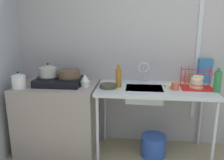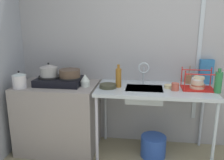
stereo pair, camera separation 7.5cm
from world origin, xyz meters
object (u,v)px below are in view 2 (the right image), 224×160
(frying_pan, at_px, (108,86))
(small_bowl_on_drainboard, at_px, (169,86))
(utensil_jar, at_px, (188,79))
(bucket_on_floor, at_px, (153,146))
(bottle_by_rack, at_px, (218,82))
(cup_by_rack, at_px, (175,87))
(sink_basin, at_px, (144,94))
(cereal_box, at_px, (206,72))
(faucet, at_px, (144,70))
(percolator, at_px, (85,80))
(stove, at_px, (60,81))
(dish_rack, at_px, (198,84))
(pot_on_left_burner, at_px, (49,70))
(pot_beside_stove, at_px, (19,80))
(bottle_by_sink, at_px, (118,77))
(pot_on_right_burner, at_px, (70,73))

(frying_pan, relative_size, small_bowl_on_drainboard, 1.82)
(small_bowl_on_drainboard, xyz_separation_m, utensil_jar, (0.26, 0.25, 0.04))
(bucket_on_floor, bearing_deg, bottle_by_rack, -3.81)
(cup_by_rack, distance_m, bucket_on_floor, 0.82)
(sink_basin, relative_size, small_bowl_on_drainboard, 3.90)
(cereal_box, bearing_deg, faucet, -172.09)
(percolator, xyz_separation_m, small_bowl_on_drainboard, (1.01, 0.08, -0.06))
(cup_by_rack, bearing_deg, frying_pan, -179.82)
(stove, height_order, utensil_jar, utensil_jar)
(stove, xyz_separation_m, dish_rack, (1.68, 0.02, 0.01))
(pot_on_left_burner, distance_m, bottle_by_rack, 2.01)
(pot_on_left_burner, xyz_separation_m, frying_pan, (0.76, -0.07, -0.16))
(small_bowl_on_drainboard, bearing_deg, dish_rack, -0.43)
(faucet, bearing_deg, small_bowl_on_drainboard, -16.59)
(pot_beside_stove, height_order, small_bowl_on_drainboard, pot_beside_stove)
(bottle_by_rack, xyz_separation_m, utensil_jar, (-0.25, 0.37, -0.06))
(pot_beside_stove, bearing_deg, bottle_by_sink, 9.60)
(stove, height_order, bottle_by_rack, bottle_by_rack)
(pot_beside_stove, xyz_separation_m, cereal_box, (2.24, 0.50, 0.06))
(frying_pan, bearing_deg, bottle_by_rack, -1.07)
(pot_on_left_burner, bearing_deg, pot_beside_stove, -142.49)
(pot_on_right_burner, xyz_separation_m, bottle_by_rack, (1.73, -0.09, -0.03))
(bucket_on_floor, bearing_deg, stove, 177.72)
(stove, height_order, small_bowl_on_drainboard, stove)
(stove, bearing_deg, pot_on_left_burner, 180.00)
(pot_on_right_burner, height_order, cup_by_rack, pot_on_right_burner)
(pot_on_left_burner, xyz_separation_m, bucket_on_floor, (1.33, -0.05, -0.93))
(pot_on_left_burner, height_order, dish_rack, pot_on_left_burner)
(dish_rack, distance_m, cereal_box, 0.31)
(pot_beside_stove, bearing_deg, faucet, 12.93)
(pot_on_left_burner, relative_size, sink_basin, 0.51)
(percolator, bearing_deg, stove, 171.88)
(pot_on_right_burner, bearing_deg, pot_on_left_burner, -180.00)
(sink_basin, distance_m, bucket_on_floor, 0.68)
(dish_rack, bearing_deg, cereal_box, 60.29)
(sink_basin, relative_size, cup_by_rack, 5.01)
(stove, xyz_separation_m, sink_basin, (1.06, -0.02, -0.13))
(bottle_by_rack, bearing_deg, cup_by_rack, 176.77)
(bucket_on_floor, bearing_deg, pot_beside_stove, -174.03)
(cereal_box, bearing_deg, bucket_on_floor, -156.23)
(sink_basin, height_order, bottle_by_rack, bottle_by_rack)
(sink_basin, distance_m, bottle_by_rack, 0.84)
(cup_by_rack, xyz_separation_m, utensil_jar, (0.21, 0.34, 0.01))
(stove, bearing_deg, pot_on_right_burner, 0.00)
(utensil_jar, distance_m, bucket_on_floor, 0.97)
(stove, relative_size, pot_beside_stove, 2.70)
(small_bowl_on_drainboard, bearing_deg, pot_on_left_burner, -178.95)
(percolator, bearing_deg, sink_basin, 2.21)
(dish_rack, bearing_deg, small_bowl_on_drainboard, 179.57)
(cereal_box, bearing_deg, small_bowl_on_drainboard, -155.51)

